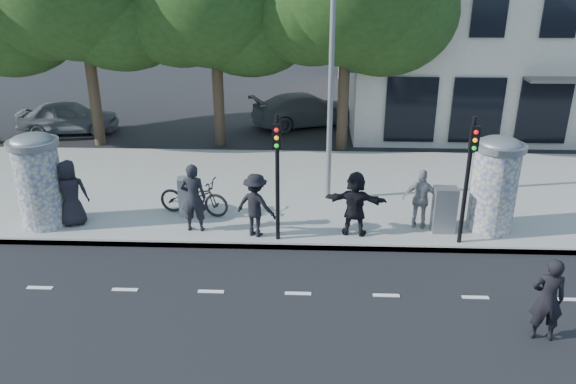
{
  "coord_description": "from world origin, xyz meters",
  "views": [
    {
      "loc": [
        0.22,
        -9.56,
        6.97
      ],
      "look_at": [
        -0.31,
        3.5,
        1.64
      ],
      "focal_mm": 35.0,
      "sensor_mm": 36.0,
      "label": 1
    }
  ],
  "objects_px": {
    "traffic_pole_near": "(277,166)",
    "bicycle": "(194,197)",
    "ped_f": "(355,204)",
    "cabinet_right": "(444,210)",
    "cabinet_left": "(188,196)",
    "car_left": "(68,117)",
    "ad_column_left": "(38,178)",
    "ad_column_right": "(495,182)",
    "street_lamp": "(332,47)",
    "car_right": "(306,109)",
    "ped_a": "(70,193)",
    "traffic_pole_far": "(469,169)",
    "ped_e": "(421,199)",
    "man_road": "(547,299)",
    "ped_b": "(193,198)"
  },
  "relations": [
    {
      "from": "traffic_pole_far",
      "to": "ped_f",
      "type": "xyz_separation_m",
      "value": [
        -2.75,
        0.43,
        -1.19
      ]
    },
    {
      "from": "cabinet_right",
      "to": "car_left",
      "type": "bearing_deg",
      "value": 145.85
    },
    {
      "from": "traffic_pole_far",
      "to": "ped_a",
      "type": "bearing_deg",
      "value": 176.04
    },
    {
      "from": "ad_column_left",
      "to": "ad_column_right",
      "type": "bearing_deg",
      "value": 0.92
    },
    {
      "from": "man_road",
      "to": "bicycle",
      "type": "height_order",
      "value": "man_road"
    },
    {
      "from": "ped_a",
      "to": "ped_b",
      "type": "distance_m",
      "value": 3.48
    },
    {
      "from": "ad_column_left",
      "to": "traffic_pole_near",
      "type": "distance_m",
      "value": 6.67
    },
    {
      "from": "cabinet_right",
      "to": "car_right",
      "type": "xyz_separation_m",
      "value": [
        -3.87,
        11.38,
        -0.05
      ]
    },
    {
      "from": "ped_a",
      "to": "cabinet_left",
      "type": "xyz_separation_m",
      "value": [
        3.09,
        0.78,
        -0.37
      ]
    },
    {
      "from": "car_right",
      "to": "bicycle",
      "type": "bearing_deg",
      "value": 139.38
    },
    {
      "from": "street_lamp",
      "to": "traffic_pole_far",
      "type": "bearing_deg",
      "value": -39.88
    },
    {
      "from": "ped_a",
      "to": "traffic_pole_far",
      "type": "bearing_deg",
      "value": 159.34
    },
    {
      "from": "ad_column_left",
      "to": "traffic_pole_far",
      "type": "bearing_deg",
      "value": -3.55
    },
    {
      "from": "ad_column_right",
      "to": "street_lamp",
      "type": "height_order",
      "value": "street_lamp"
    },
    {
      "from": "street_lamp",
      "to": "car_right",
      "type": "distance_m",
      "value": 10.13
    },
    {
      "from": "traffic_pole_far",
      "to": "car_right",
      "type": "bearing_deg",
      "value": 109.08
    },
    {
      "from": "ad_column_left",
      "to": "ped_b",
      "type": "distance_m",
      "value": 4.31
    },
    {
      "from": "car_left",
      "to": "traffic_pole_near",
      "type": "bearing_deg",
      "value": -144.7
    },
    {
      "from": "ad_column_right",
      "to": "ped_e",
      "type": "bearing_deg",
      "value": 179.59
    },
    {
      "from": "ped_a",
      "to": "ped_e",
      "type": "height_order",
      "value": "ped_a"
    },
    {
      "from": "traffic_pole_near",
      "to": "cabinet_left",
      "type": "height_order",
      "value": "traffic_pole_near"
    },
    {
      "from": "traffic_pole_far",
      "to": "cabinet_right",
      "type": "height_order",
      "value": "traffic_pole_far"
    },
    {
      "from": "ped_a",
      "to": "ped_e",
      "type": "relative_size",
      "value": 1.11
    },
    {
      "from": "traffic_pole_far",
      "to": "cabinet_left",
      "type": "relative_size",
      "value": 2.96
    },
    {
      "from": "bicycle",
      "to": "man_road",
      "type": "bearing_deg",
      "value": -111.08
    },
    {
      "from": "ped_f",
      "to": "cabinet_right",
      "type": "relative_size",
      "value": 1.4
    },
    {
      "from": "ad_column_left",
      "to": "man_road",
      "type": "xyz_separation_m",
      "value": [
        12.11,
        -4.51,
        -0.64
      ]
    },
    {
      "from": "ped_b",
      "to": "ped_f",
      "type": "distance_m",
      "value": 4.36
    },
    {
      "from": "ped_b",
      "to": "ped_f",
      "type": "relative_size",
      "value": 1.07
    },
    {
      "from": "street_lamp",
      "to": "man_road",
      "type": "relative_size",
      "value": 4.46
    },
    {
      "from": "ad_column_right",
      "to": "ped_b",
      "type": "height_order",
      "value": "ad_column_right"
    },
    {
      "from": "ped_a",
      "to": "cabinet_right",
      "type": "height_order",
      "value": "ped_a"
    },
    {
      "from": "street_lamp",
      "to": "man_road",
      "type": "bearing_deg",
      "value": -58.3
    },
    {
      "from": "cabinet_left",
      "to": "traffic_pole_far",
      "type": "bearing_deg",
      "value": -22.57
    },
    {
      "from": "traffic_pole_near",
      "to": "bicycle",
      "type": "relative_size",
      "value": 1.61
    },
    {
      "from": "street_lamp",
      "to": "car_right",
      "type": "xyz_separation_m",
      "value": [
        -0.78,
        9.25,
        -4.06
      ]
    },
    {
      "from": "ped_a",
      "to": "car_left",
      "type": "distance_m",
      "value": 10.44
    },
    {
      "from": "ad_column_right",
      "to": "ped_b",
      "type": "relative_size",
      "value": 1.38
    },
    {
      "from": "ped_f",
      "to": "car_left",
      "type": "distance_m",
      "value": 15.48
    },
    {
      "from": "traffic_pole_far",
      "to": "bicycle",
      "type": "height_order",
      "value": "traffic_pole_far"
    },
    {
      "from": "cabinet_left",
      "to": "car_left",
      "type": "distance_m",
      "value": 11.36
    },
    {
      "from": "street_lamp",
      "to": "car_left",
      "type": "distance_m",
      "value": 14.11
    },
    {
      "from": "bicycle",
      "to": "car_left",
      "type": "relative_size",
      "value": 0.5
    },
    {
      "from": "car_right",
      "to": "car_left",
      "type": "bearing_deg",
      "value": 75.53
    },
    {
      "from": "bicycle",
      "to": "cabinet_left",
      "type": "bearing_deg",
      "value": 116.86
    },
    {
      "from": "ad_column_right",
      "to": "traffic_pole_far",
      "type": "distance_m",
      "value": 1.52
    },
    {
      "from": "traffic_pole_near",
      "to": "car_right",
      "type": "bearing_deg",
      "value": 87.08
    },
    {
      "from": "ped_f",
      "to": "bicycle",
      "type": "distance_m",
      "value": 4.73
    },
    {
      "from": "ad_column_right",
      "to": "bicycle",
      "type": "relative_size",
      "value": 1.25
    },
    {
      "from": "ad_column_right",
      "to": "cabinet_left",
      "type": "xyz_separation_m",
      "value": [
        -8.49,
        0.6,
        -0.81
      ]
    }
  ]
}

